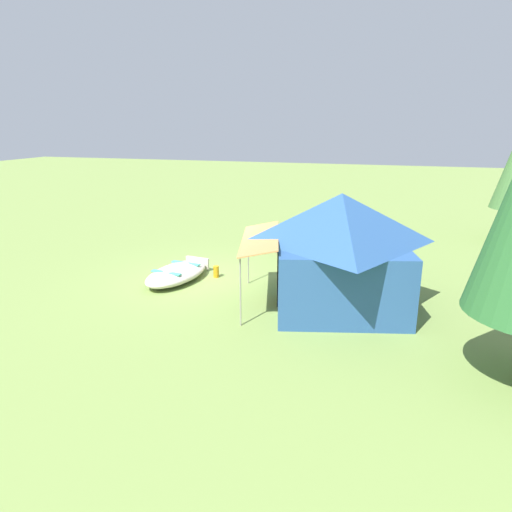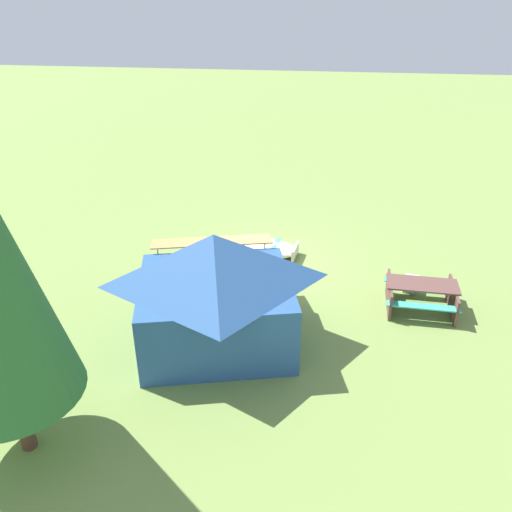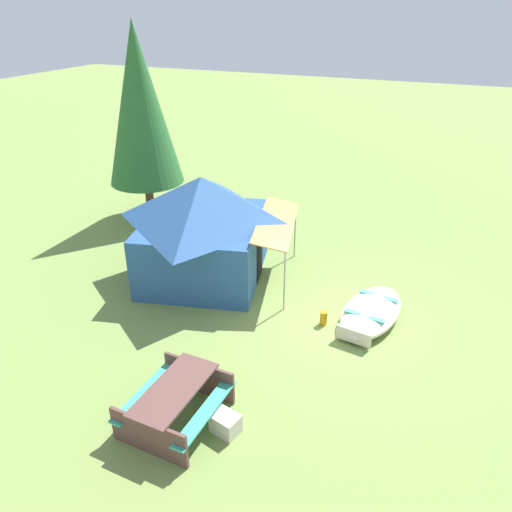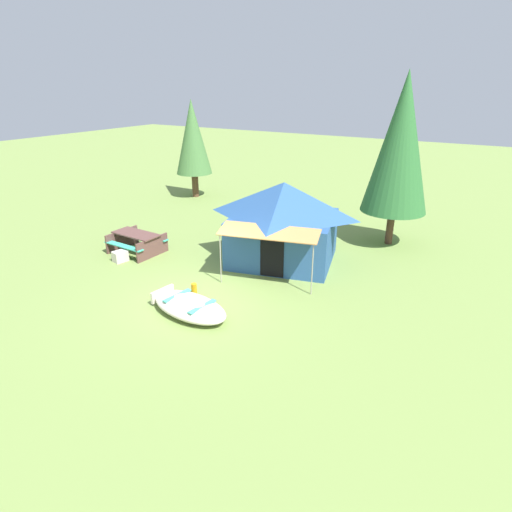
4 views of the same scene
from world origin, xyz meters
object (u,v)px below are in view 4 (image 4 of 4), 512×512
object	(u,v)px
canvas_cabin_tent	(283,221)
pine_tree_back_left	(400,144)
picnic_table	(137,240)
pine_tree_back_right	(193,138)
beached_rowboat	(189,306)
fuel_can	(194,289)
cooler_box	(120,256)

from	to	relation	value
canvas_cabin_tent	pine_tree_back_left	bearing A→B (deg)	52.82
picnic_table	pine_tree_back_right	bearing A→B (deg)	113.70
beached_rowboat	canvas_cabin_tent	bearing A→B (deg)	84.81
beached_rowboat	pine_tree_back_left	size ratio (longest dim) A/B	0.41
beached_rowboat	canvas_cabin_tent	distance (m)	4.77
fuel_can	pine_tree_back_left	world-z (taller)	pine_tree_back_left
beached_rowboat	picnic_table	bearing A→B (deg)	150.69
pine_tree_back_left	cooler_box	bearing A→B (deg)	-138.77
beached_rowboat	pine_tree_back_left	bearing A→B (deg)	68.95
pine_tree_back_right	pine_tree_back_left	bearing A→B (deg)	-9.97
canvas_cabin_tent	fuel_can	distance (m)	3.99
fuel_can	pine_tree_back_right	size ratio (longest dim) A/B	0.07
fuel_can	picnic_table	bearing A→B (deg)	158.11
canvas_cabin_tent	pine_tree_back_right	world-z (taller)	pine_tree_back_right
canvas_cabin_tent	fuel_can	size ratio (longest dim) A/B	13.66
beached_rowboat	fuel_can	distance (m)	1.14
pine_tree_back_right	cooler_box	bearing A→B (deg)	-68.03
beached_rowboat	pine_tree_back_right	xyz separation A→B (m)	(-7.84, 10.15, 2.91)
canvas_cabin_tent	pine_tree_back_left	xyz separation A→B (m)	(2.74, 3.62, 2.34)
picnic_table	cooler_box	xyz separation A→B (m)	(0.10, -0.92, -0.28)
picnic_table	pine_tree_back_left	bearing A→B (deg)	36.65
canvas_cabin_tent	picnic_table	size ratio (longest dim) A/B	2.54
cooler_box	fuel_can	world-z (taller)	cooler_box
pine_tree_back_left	picnic_table	bearing A→B (deg)	-143.35
picnic_table	fuel_can	xyz separation A→B (m)	(3.88, -1.56, -0.30)
canvas_cabin_tent	pine_tree_back_right	size ratio (longest dim) A/B	0.93
beached_rowboat	cooler_box	size ratio (longest dim) A/B	5.49
canvas_cabin_tent	pine_tree_back_left	distance (m)	5.11
picnic_table	pine_tree_back_left	world-z (taller)	pine_tree_back_left
canvas_cabin_tent	pine_tree_back_right	distance (m)	10.09
picnic_table	fuel_can	distance (m)	4.20
picnic_table	canvas_cabin_tent	bearing A→B (deg)	22.93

